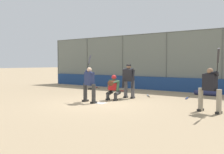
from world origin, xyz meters
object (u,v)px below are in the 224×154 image
(umpire_home, at_px, (129,80))
(spare_bat_third_base_side, at_px, (148,96))
(batter_at_plate, at_px, (89,83))
(spare_bat_first_base_side, at_px, (187,98))
(equipment_bag_dugout_side, at_px, (206,93))
(catcher_behind_plate, at_px, (113,87))
(fielding_glove_on_dirt, at_px, (90,89))
(spare_bat_near_backstop, at_px, (122,91))
(batter_on_deck, at_px, (210,88))
(spare_bat_by_padding, at_px, (96,87))

(umpire_home, distance_m, spare_bat_third_base_side, 1.52)
(batter_at_plate, distance_m, umpire_home, 2.23)
(spare_bat_first_base_side, distance_m, equipment_bag_dugout_side, 1.84)
(equipment_bag_dugout_side, bearing_deg, catcher_behind_plate, 55.77)
(batter_at_plate, distance_m, fielding_glove_on_dirt, 5.53)
(fielding_glove_on_dirt, height_order, equipment_bag_dugout_side, equipment_bag_dugout_side)
(spare_bat_third_base_side, xyz_separation_m, fielding_glove_on_dirt, (4.56, -0.80, 0.03))
(spare_bat_first_base_side, bearing_deg, umpire_home, -66.87)
(umpire_home, bearing_deg, spare_bat_near_backstop, -54.25)
(catcher_behind_plate, distance_m, umpire_home, 1.01)
(spare_bat_third_base_side, bearing_deg, batter_on_deck, -161.51)
(umpire_home, xyz_separation_m, spare_bat_third_base_side, (-0.38, -1.22, -0.83))
(batter_at_plate, xyz_separation_m, spare_bat_third_base_side, (-1.00, -3.36, -0.78))
(spare_bat_by_padding, relative_size, spare_bat_first_base_side, 0.96)
(batter_at_plate, relative_size, spare_bat_third_base_side, 3.02)
(catcher_behind_plate, bearing_deg, spare_bat_by_padding, -52.18)
(batter_on_deck, height_order, spare_bat_first_base_side, batter_on_deck)
(spare_bat_first_base_side, bearing_deg, equipment_bag_dugout_side, 159.81)
(catcher_behind_plate, distance_m, spare_bat_third_base_side, 2.31)
(batter_on_deck, distance_m, spare_bat_first_base_side, 3.58)
(batter_at_plate, bearing_deg, batter_on_deck, -155.30)
(batter_at_plate, bearing_deg, spare_bat_third_base_side, -89.88)
(catcher_behind_plate, xyz_separation_m, spare_bat_third_base_side, (-0.61, -2.16, -0.56))
(batter_on_deck, bearing_deg, fielding_glove_on_dirt, 172.33)
(batter_at_plate, distance_m, spare_bat_first_base_side, 4.72)
(batter_at_plate, height_order, spare_bat_first_base_side, batter_at_plate)
(batter_at_plate, height_order, umpire_home, batter_at_plate)
(spare_bat_by_padding, bearing_deg, batter_at_plate, 156.17)
(spare_bat_third_base_side, distance_m, equipment_bag_dugout_side, 3.08)
(spare_bat_third_base_side, height_order, fielding_glove_on_dirt, fielding_glove_on_dirt)
(batter_on_deck, relative_size, spare_bat_first_base_side, 2.64)
(spare_bat_first_base_side, bearing_deg, batter_on_deck, 22.85)
(batter_at_plate, xyz_separation_m, spare_bat_by_padding, (4.05, -5.29, -0.78))
(batter_on_deck, relative_size, spare_bat_near_backstop, 3.06)
(spare_bat_near_backstop, height_order, fielding_glove_on_dirt, fielding_glove_on_dirt)
(spare_bat_third_base_side, bearing_deg, umpire_home, 126.24)
(catcher_behind_plate, relative_size, fielding_glove_on_dirt, 3.43)
(spare_bat_first_base_side, relative_size, equipment_bag_dugout_side, 0.62)
(spare_bat_near_backstop, relative_size, fielding_glove_on_dirt, 2.11)
(spare_bat_first_base_side, bearing_deg, spare_bat_by_padding, -112.96)
(spare_bat_by_padding, xyz_separation_m, equipment_bag_dugout_side, (-7.32, -0.14, 0.10))
(fielding_glove_on_dirt, bearing_deg, umpire_home, 154.23)
(batter_on_deck, xyz_separation_m, spare_bat_near_backstop, (6.13, -3.79, -0.79))
(umpire_home, bearing_deg, batter_on_deck, 156.52)
(spare_bat_first_base_side, bearing_deg, spare_bat_near_backstop, -110.73)
(fielding_glove_on_dirt, bearing_deg, spare_bat_by_padding, -66.59)
(spare_bat_third_base_side, bearing_deg, equipment_bag_dugout_side, -83.93)
(umpire_home, height_order, spare_bat_third_base_side, umpire_home)
(spare_bat_first_base_side, height_order, equipment_bag_dugout_side, equipment_bag_dugout_side)
(catcher_behind_plate, bearing_deg, spare_bat_near_backstop, -71.73)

